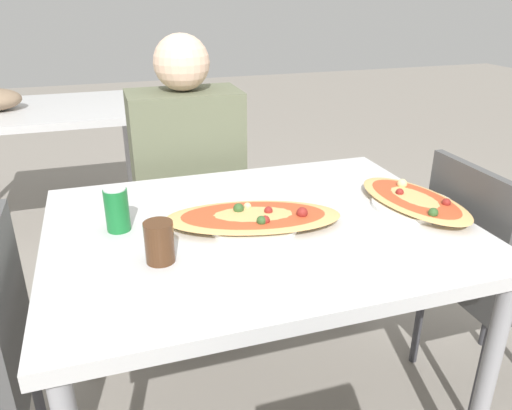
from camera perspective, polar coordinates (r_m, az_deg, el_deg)
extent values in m
cube|color=silver|center=(1.46, 0.31, -2.85)|extent=(1.19, 0.92, 0.04)
cylinder|color=#99999E|center=(1.63, 24.75, -18.21)|extent=(0.05, 0.05, 0.72)
cylinder|color=#99999E|center=(1.94, -19.26, -9.82)|extent=(0.05, 0.05, 0.72)
cylinder|color=#99999E|center=(2.16, 10.78, -5.29)|extent=(0.05, 0.05, 0.72)
cube|color=#4C4C4C|center=(2.20, -7.59, -2.00)|extent=(0.40, 0.40, 0.04)
cube|color=#4C4C4C|center=(2.28, -8.77, 5.17)|extent=(0.38, 0.03, 0.42)
cylinder|color=#38383D|center=(2.20, -2.01, -8.74)|extent=(0.03, 0.03, 0.42)
cylinder|color=#38383D|center=(2.15, -10.92, -10.08)|extent=(0.03, 0.03, 0.42)
cylinder|color=#38383D|center=(2.48, -4.17, -4.70)|extent=(0.03, 0.03, 0.42)
cylinder|color=#38383D|center=(2.44, -11.99, -5.77)|extent=(0.03, 0.03, 0.42)
cube|color=#4C4C4C|center=(1.37, -26.55, -10.52)|extent=(0.03, 0.38, 0.42)
cylinder|color=#38383D|center=(1.78, -23.52, -20.02)|extent=(0.03, 0.03, 0.42)
cube|color=#4C4C4C|center=(1.96, 25.99, -7.87)|extent=(0.40, 0.40, 0.04)
cube|color=#4C4C4C|center=(1.73, 22.84, -2.62)|extent=(0.03, 0.38, 0.42)
cylinder|color=#38383D|center=(2.28, 25.28, -9.96)|extent=(0.03, 0.03, 0.42)
cylinder|color=#38383D|center=(2.08, 18.16, -12.08)|extent=(0.03, 0.03, 0.42)
cylinder|color=#38383D|center=(1.89, 24.25, -17.49)|extent=(0.03, 0.03, 0.42)
cylinder|color=#2D2D38|center=(2.20, -4.11, -8.08)|extent=(0.10, 0.10, 0.46)
cylinder|color=#2D2D38|center=(2.17, -9.21, -8.83)|extent=(0.10, 0.10, 0.46)
cube|color=#60664C|center=(2.06, -7.87, 5.16)|extent=(0.44, 0.25, 0.56)
sphere|color=beige|center=(1.97, -8.52, 15.82)|extent=(0.21, 0.21, 0.21)
cylinder|color=white|center=(1.44, -0.32, -1.95)|extent=(0.27, 0.27, 0.01)
ellipsoid|color=#E0AD66|center=(1.43, -0.32, -1.34)|extent=(0.54, 0.34, 0.02)
ellipsoid|color=#C14C28|center=(1.43, -0.32, -1.12)|extent=(0.45, 0.28, 0.01)
sphere|color=#335928|center=(1.45, -2.01, -0.40)|extent=(0.03, 0.03, 0.03)
sphere|color=maroon|center=(1.44, 1.38, -0.59)|extent=(0.03, 0.03, 0.03)
sphere|color=maroon|center=(1.38, 1.23, -1.71)|extent=(0.03, 0.03, 0.03)
sphere|color=beige|center=(1.47, -0.98, -0.16)|extent=(0.02, 0.02, 0.02)
sphere|color=maroon|center=(1.43, 5.29, -0.88)|extent=(0.03, 0.03, 0.03)
sphere|color=#335928|center=(1.38, 0.63, -1.80)|extent=(0.03, 0.03, 0.03)
cylinder|color=#197233|center=(1.44, -15.60, -0.55)|extent=(0.07, 0.07, 0.12)
cylinder|color=silver|center=(1.41, -15.88, 1.75)|extent=(0.06, 0.06, 0.00)
cylinder|color=#4C2D19|center=(1.25, -10.99, -4.18)|extent=(0.07, 0.07, 0.11)
cylinder|color=white|center=(1.63, 17.55, 0.04)|extent=(0.26, 0.26, 0.01)
ellipsoid|color=#E0AD66|center=(1.62, 17.62, 0.59)|extent=(0.27, 0.45, 0.02)
ellipsoid|color=#C14C28|center=(1.62, 17.65, 0.79)|extent=(0.23, 0.37, 0.01)
sphere|color=beige|center=(1.70, 16.37, 2.35)|extent=(0.03, 0.03, 0.03)
sphere|color=maroon|center=(1.60, 20.93, 0.26)|extent=(0.03, 0.03, 0.03)
sphere|color=maroon|center=(1.63, 16.10, 1.41)|extent=(0.03, 0.03, 0.03)
sphere|color=#335928|center=(1.51, 19.60, -0.82)|extent=(0.03, 0.03, 0.03)
cube|color=silver|center=(3.13, -23.81, 9.75)|extent=(1.10, 0.80, 0.04)
cylinder|color=#99999E|center=(2.89, -13.29, 2.18)|extent=(0.05, 0.05, 0.72)
cylinder|color=#99999E|center=(3.55, -14.37, 6.11)|extent=(0.05, 0.05, 0.72)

